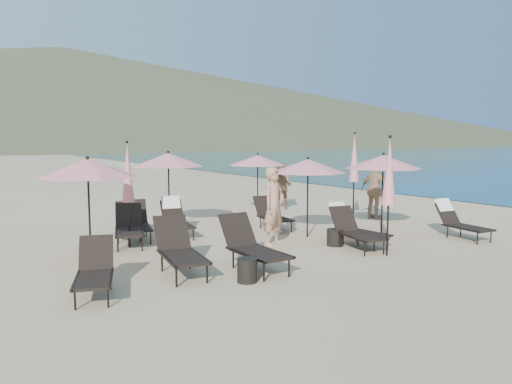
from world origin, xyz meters
TOP-DOWN VIEW (x-y plane):
  - ground at (0.00, 0.00)m, footprint 800.00×800.00m
  - volcanic_headland at (71.37, 302.62)m, footprint 690.00×690.00m
  - lounger_0 at (-6.05, 0.10)m, footprint 1.07×1.66m
  - lounger_1 at (-4.30, 0.52)m, footprint 0.99×1.90m
  - lounger_2 at (-2.95, 0.01)m, footprint 0.72×1.82m
  - lounger_3 at (0.12, 0.24)m, footprint 0.92×1.72m
  - lounger_4 at (0.42, 0.57)m, footprint 0.69×1.65m
  - lounger_5 at (3.30, -0.34)m, footprint 0.78×1.64m
  - lounger_6 at (-3.82, 4.20)m, footprint 1.04×1.78m
  - lounger_7 at (-4.22, 3.63)m, footprint 1.17×1.86m
  - lounger_8 at (-2.77, 4.07)m, footprint 0.87×1.70m
  - lounger_9 at (-0.04, 3.46)m, footprint 0.82×1.63m
  - umbrella_open_0 at (-5.49, 2.41)m, footprint 2.09×2.09m
  - umbrella_open_1 at (0.05, 1.95)m, footprint 1.99×1.99m
  - umbrella_open_2 at (2.12, 1.25)m, footprint 2.07×2.07m
  - umbrella_open_3 at (-2.53, 5.06)m, footprint 2.10×2.10m
  - umbrella_open_4 at (1.10, 5.92)m, footprint 1.96×1.96m
  - umbrella_closed_0 at (0.19, -0.69)m, footprint 0.31×0.31m
  - umbrella_closed_1 at (3.25, 3.50)m, footprint 0.33×0.33m
  - umbrella_closed_2 at (-4.30, 3.39)m, footprint 0.30×0.30m
  - side_table_0 at (-3.52, -0.70)m, footprint 0.37×0.37m
  - side_table_1 at (-0.07, 0.74)m, footprint 0.41×0.41m
  - beachgoer_a at (-1.26, 1.65)m, footprint 0.81×0.65m
  - beachgoer_b at (2.61, 6.58)m, footprint 0.93×1.02m
  - beachgoer_c at (3.78, 3.07)m, footprint 0.59×1.15m

SIDE VIEW (x-z plane):
  - ground at x=0.00m, z-range 0.00..0.00m
  - side_table_1 at x=-0.07m, z-range 0.00..0.41m
  - side_table_0 at x=-3.52m, z-range 0.00..0.44m
  - lounger_0 at x=-6.05m, z-range -0.03..0.86m
  - lounger_9 at x=-0.04m, z-range -0.03..0.87m
  - lounger_3 at x=0.12m, z-range -0.03..0.91m
  - lounger_6 at x=-3.82m, z-range -0.03..0.93m
  - lounger_7 at x=-4.22m, z-range -0.03..0.97m
  - lounger_5 at x=3.30m, z-range -0.02..0.96m
  - lounger_4 at x=0.42m, z-range -0.02..0.98m
  - lounger_8 at x=-2.77m, z-range -0.02..0.99m
  - lounger_1 at x=-4.30m, z-range -0.03..1.01m
  - lounger_2 at x=-2.95m, z-range -0.03..1.01m
  - beachgoer_b at x=2.61m, z-range 0.00..1.71m
  - beachgoer_c at x=3.78m, z-range 0.00..1.88m
  - beachgoer_a at x=-1.26m, z-range 0.00..1.92m
  - umbrella_closed_2 at x=-4.30m, z-range 0.50..3.06m
  - umbrella_open_4 at x=1.10m, z-range 0.81..2.93m
  - umbrella_closed_0 at x=0.19m, z-range 0.53..3.21m
  - umbrella_open_1 at x=0.05m, z-range 0.82..2.96m
  - umbrella_closed_1 at x=3.25m, z-range 0.55..3.38m
  - umbrella_open_2 at x=2.12m, z-range 0.86..3.09m
  - umbrella_open_0 at x=-5.49m, z-range 0.86..3.12m
  - umbrella_open_3 at x=-2.53m, z-range 0.87..3.13m
  - volcanic_headland at x=71.37m, z-range -1.01..53.99m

